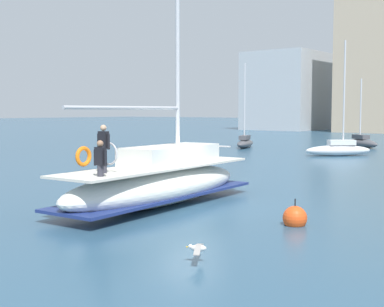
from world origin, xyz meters
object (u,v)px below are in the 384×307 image
at_px(seagull, 198,248).
at_px(moored_catamaran, 362,142).
at_px(main_sailboat, 160,181).
at_px(moored_ketch_distant, 339,148).
at_px(mooring_buoy, 295,218).
at_px(moored_sloop_near, 245,142).

bearing_deg(seagull, moored_catamaran, 105.43).
bearing_deg(main_sailboat, moored_ketch_distant, 97.75).
relative_size(moored_ketch_distant, mooring_buoy, 9.07).
height_order(main_sailboat, moored_sloop_near, main_sailboat).
xyz_separation_m(moored_catamaran, mooring_buoy, (10.96, -35.07, -0.30)).
xyz_separation_m(moored_catamaran, moored_ketch_distant, (2.00, -10.27, 0.06)).
bearing_deg(moored_sloop_near, moored_catamaran, 39.44).
relative_size(main_sailboat, moored_ketch_distant, 1.50).
bearing_deg(moored_sloop_near, seagull, -59.33).
bearing_deg(seagull, mooring_buoy, 91.27).
height_order(moored_ketch_distant, seagull, moored_ketch_distant).
bearing_deg(mooring_buoy, moored_ketch_distant, 109.87).
bearing_deg(seagull, moored_sloop_near, 120.67).
xyz_separation_m(moored_ketch_distant, mooring_buoy, (8.96, -24.80, -0.36)).
distance_m(moored_ketch_distant, mooring_buoy, 26.37).
distance_m(moored_sloop_near, moored_ketch_distant, 11.04).
xyz_separation_m(seagull, mooring_buoy, (-0.11, 5.06, -0.13)).
relative_size(main_sailboat, moored_sloop_near, 1.69).
xyz_separation_m(main_sailboat, mooring_buoy, (5.60, -0.13, -0.69)).
height_order(moored_sloop_near, moored_ketch_distant, moored_ketch_distant).
bearing_deg(mooring_buoy, moored_catamaran, 107.35).
bearing_deg(moored_catamaran, seagull, -74.57).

